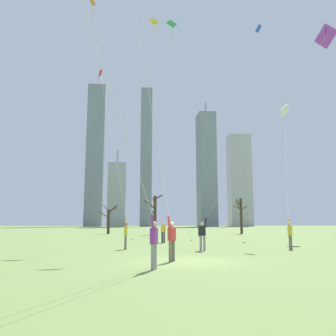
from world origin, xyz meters
TOP-DOWN VIEW (x-y plane):
  - ground_plane at (0.00, 0.00)m, footprint 400.00×400.00m
  - kite_flyer_midfield_right_teal at (-1.21, -1.41)m, footprint 4.30×8.83m
  - kite_flyer_foreground_right_purple at (3.09, 4.70)m, footprint 6.59×4.65m
  - kite_flyer_far_back_white at (8.89, 8.86)m, footprint 6.43×12.27m
  - kite_flyer_midfield_left_red at (-2.89, 8.78)m, footprint 3.05×12.21m
  - kite_flyer_foreground_left_pink at (-2.03, -3.71)m, footprint 4.62×10.49m
  - bystander_far_off_by_trees at (0.53, 13.74)m, footprint 0.37×0.41m
  - distant_kite_drifting_left_yellow at (0.22, 16.33)m, footprint 4.19×1.35m
  - distant_kite_drifting_right_blue at (11.73, 18.78)m, footprint 3.45×7.33m
  - distant_kite_high_overhead_orange at (-5.18, 15.09)m, footprint 4.21×5.44m
  - distant_kite_low_near_trees_green at (1.53, 10.49)m, footprint 6.64×2.89m
  - bare_tree_left_of_center at (14.41, 35.94)m, footprint 1.87×2.29m
  - bare_tree_rightmost at (1.51, 34.27)m, footprint 2.69×2.19m
  - bare_tree_far_right_edge at (-5.01, 38.21)m, footprint 3.03×1.46m
  - skyline_squat_block at (-6.59, 137.02)m, footprint 7.58×8.02m
  - skyline_slender_spire at (33.96, 141.49)m, footprint 7.70×9.83m
  - skyline_short_annex at (54.21, 155.80)m, footprint 10.88×8.18m
  - skyline_mid_tower_right at (-17.70, 155.90)m, footprint 8.37×10.56m
  - skyline_wide_slab at (6.35, 146.54)m, footprint 5.12×5.85m

SIDE VIEW (x-z plane):
  - ground_plane at x=0.00m, z-range 0.00..0.00m
  - bystander_far_off_by_trees at x=0.53m, z-range 0.09..1.71m
  - bare_tree_far_right_edge at x=-5.01m, z-range -0.01..4.34m
  - kite_flyer_foreground_left_pink at x=-2.03m, z-range -3.66..8.29m
  - bare_tree_left_of_center at x=14.41m, z-range 0.22..5.45m
  - bare_tree_rightmost at x=1.51m, z-range 0.14..5.70m
  - kite_flyer_foreground_right_purple at x=3.09m, z-range -3.04..8.96m
  - kite_flyer_midfield_left_red at x=-2.89m, z-range -5.01..11.63m
  - kite_flyer_midfield_right_teal at x=-1.21m, z-range -5.14..12.83m
  - kite_flyer_far_back_white at x=8.89m, z-range -2.82..10.60m
  - skyline_squat_block at x=-6.59m, z-range -2.85..30.10m
  - distant_kite_low_near_trees_green at x=1.53m, z-range 6.13..23.36m
  - distant_kite_high_overhead_orange at x=-5.18m, z-range 7.08..28.42m
  - distant_kite_drifting_left_yellow at x=0.22m, z-range 8.04..29.16m
  - distant_kite_drifting_right_blue at x=11.73m, z-range 9.38..32.53m
  - skyline_short_annex at x=54.21m, z-range 0.00..46.12m
  - skyline_slender_spire at x=33.96m, z-range -2.79..55.17m
  - skyline_wide_slab at x=6.35m, z-range 0.00..65.17m
  - skyline_mid_tower_right at x=-17.70m, z-range 0.00..68.74m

